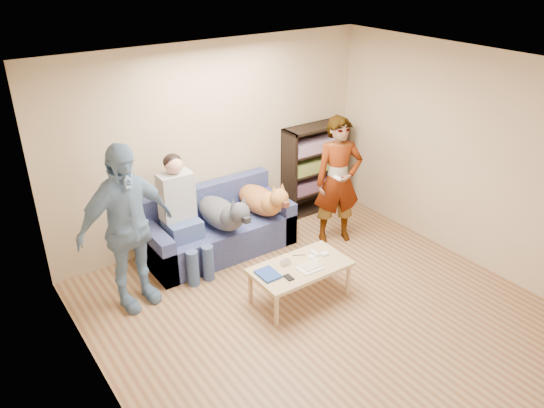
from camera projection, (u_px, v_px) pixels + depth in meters
ground at (337, 326)px, 5.56m from camera, size 5.00×5.00×0.00m
ceiling at (354, 79)px, 4.41m from camera, size 5.00×5.00×0.00m
wall_back at (215, 143)px, 6.83m from camera, size 4.50×0.00×4.50m
wall_left at (112, 299)px, 3.83m from camera, size 0.00×5.00×5.00m
wall_right at (490, 166)px, 6.14m from camera, size 0.00×5.00×5.00m
blanket at (277, 205)px, 7.02m from camera, size 0.39×0.33×0.13m
person_standing_right at (338, 181)px, 6.86m from camera, size 0.73×0.62×1.71m
person_standing_left at (126, 228)px, 5.54m from camera, size 1.16×0.63×1.87m
held_controller at (337, 178)px, 6.54m from camera, size 0.05×0.12×0.03m
notebook_blue at (268, 274)px, 5.67m from camera, size 0.20×0.26×0.03m
papers at (310, 268)px, 5.79m from camera, size 0.26×0.20×0.02m
magazine at (311, 265)px, 5.81m from camera, size 0.22×0.17×0.01m
camera_silver at (285, 262)px, 5.86m from camera, size 0.11×0.06×0.05m
controller_a at (315, 253)px, 6.05m from camera, size 0.04×0.13×0.03m
controller_b at (324, 254)px, 6.03m from camera, size 0.09×0.06×0.03m
headphone_cup_a at (316, 260)px, 5.92m from camera, size 0.07×0.07×0.02m
headphone_cup_b at (311, 257)px, 5.98m from camera, size 0.07×0.07×0.02m
pen_orange at (308, 273)px, 5.71m from camera, size 0.13×0.06×0.01m
pen_black at (299, 255)px, 6.03m from camera, size 0.13×0.08×0.01m
wallet at (289, 277)px, 5.62m from camera, size 0.07×0.12×0.02m
sofa at (217, 230)px, 6.85m from camera, size 1.90×0.85×0.82m
person_seated at (181, 210)px, 6.27m from camera, size 0.40×0.73×1.47m
dog_gray at (223, 213)px, 6.52m from camera, size 0.39×1.24×0.57m
dog_tan at (263, 200)px, 6.87m from camera, size 0.38×1.15×0.55m
coffee_table at (300, 269)px, 5.86m from camera, size 1.10×0.60×0.42m
bookshelf at (315, 166)px, 7.77m from camera, size 1.00×0.34×1.30m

